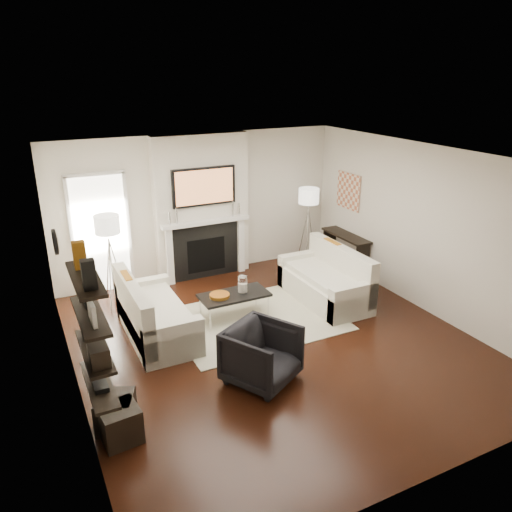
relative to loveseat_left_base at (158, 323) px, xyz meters
name	(u,v)px	position (x,y,z in m)	size (l,w,h in m)	color
room_envelope	(275,256)	(1.48, -0.95, 1.14)	(6.00, 6.00, 6.00)	black
chimney_breast	(202,208)	(1.48, 1.93, 1.14)	(1.80, 0.25, 2.70)	silver
fireplace_surround	(206,251)	(1.48, 1.79, 0.31)	(1.30, 0.02, 1.04)	black
firebox	(206,255)	(1.48, 1.79, 0.24)	(0.75, 0.02, 0.65)	black
mantel_pilaster_l	(170,256)	(0.76, 1.76, 0.34)	(0.12, 0.08, 1.10)	white
mantel_pilaster_r	(241,245)	(2.20, 1.76, 0.34)	(0.12, 0.08, 1.10)	white
mantel_shelf	(206,222)	(1.48, 1.74, 0.91)	(1.70, 0.18, 0.07)	white
tv_body	(204,187)	(1.48, 1.77, 1.57)	(1.20, 0.06, 0.70)	black
tv_screen	(205,187)	(1.48, 1.74, 1.57)	(1.10, 0.01, 0.62)	#BF723F
candlestick_l_tall	(177,216)	(0.93, 1.75, 1.09)	(0.04, 0.04, 0.30)	silver
candlestick_l_short	(170,218)	(0.80, 1.75, 1.06)	(0.04, 0.04, 0.24)	silver
candlestick_r_tall	(233,209)	(2.03, 1.75, 1.09)	(0.04, 0.04, 0.30)	silver
candlestick_r_short	(239,209)	(2.16, 1.75, 1.06)	(0.04, 0.04, 0.24)	silver
hallway_panel	(101,235)	(-0.37, 2.03, 0.84)	(0.90, 0.02, 2.10)	white
door_trim_l	(72,239)	(-0.85, 2.01, 0.84)	(0.06, 0.06, 2.16)	white
door_trim_r	(129,232)	(0.11, 2.01, 0.84)	(0.06, 0.06, 2.16)	white
door_trim_top	(94,174)	(-0.37, 2.01, 1.92)	(1.02, 0.06, 0.06)	white
rug	(255,320)	(1.53, -0.22, -0.20)	(2.60, 2.00, 0.01)	#B5B194
loveseat_left_base	(158,323)	(0.00, 0.00, 0.00)	(0.85, 1.80, 0.42)	silver
loveseat_left_back	(133,308)	(-0.33, 0.00, 0.32)	(0.18, 1.80, 0.80)	silver
loveseat_left_arm_n	(174,342)	(0.00, -0.81, 0.09)	(0.85, 0.18, 0.60)	silver
loveseat_left_arm_s	(143,297)	(0.00, 0.81, 0.09)	(0.85, 0.18, 0.60)	silver
loveseat_left_cushion	(160,306)	(0.05, 0.00, 0.26)	(0.63, 1.44, 0.10)	silver
pillow_left_orange	(127,288)	(-0.33, 0.30, 0.52)	(0.10, 0.42, 0.42)	#A56414
pillow_left_charcoal	(137,304)	(-0.33, -0.30, 0.51)	(0.10, 0.40, 0.40)	black
loveseat_right_base	(324,289)	(2.93, -0.08, 0.00)	(0.85, 1.80, 0.42)	silver
loveseat_right_back	(341,269)	(3.26, -0.08, 0.32)	(0.18, 1.80, 0.80)	silver
loveseat_right_arm_n	(353,302)	(2.93, -0.89, 0.09)	(0.85, 0.18, 0.60)	silver
loveseat_right_arm_s	(300,268)	(2.93, 0.73, 0.09)	(0.85, 0.18, 0.60)	silver
loveseat_right_cushion	(322,275)	(2.88, -0.08, 0.26)	(0.63, 1.44, 0.10)	silver
pillow_right_orange	(332,252)	(3.26, 0.22, 0.52)	(0.10, 0.42, 0.42)	#A56414
pillow_right_charcoal	(352,264)	(3.26, -0.38, 0.51)	(0.10, 0.40, 0.40)	black
coffee_table	(234,295)	(1.26, 0.00, 0.19)	(1.10, 0.55, 0.04)	black
coffee_leg_nw	(210,319)	(0.76, -0.22, -0.02)	(0.02, 0.02, 0.38)	silver
coffee_leg_ne	(268,306)	(1.76, -0.22, -0.02)	(0.02, 0.02, 0.38)	silver
coffee_leg_sw	(200,308)	(0.76, 0.22, -0.02)	(0.02, 0.02, 0.38)	silver
coffee_leg_se	(256,296)	(1.76, 0.22, -0.02)	(0.02, 0.02, 0.38)	silver
hurricane_glass	(243,284)	(1.41, 0.00, 0.35)	(0.15, 0.15, 0.26)	white
hurricane_candle	(243,288)	(1.41, 0.00, 0.29)	(0.11, 0.11, 0.17)	white
copper_bowl	(220,296)	(1.01, 0.00, 0.24)	(0.32, 0.32, 0.05)	#AF6A1D
armchair	(262,353)	(0.87, -1.74, 0.20)	(0.81, 0.75, 0.83)	black
lamp_left_post	(112,273)	(-0.37, 1.28, 0.39)	(0.02, 0.02, 1.20)	silver
lamp_left_shade	(107,224)	(-0.37, 1.28, 1.24)	(0.40, 0.40, 0.30)	white
lamp_left_leg_a	(119,272)	(-0.26, 1.28, 0.39)	(0.02, 0.02, 1.25)	silver
lamp_left_leg_b	(108,272)	(-0.43, 1.38, 0.39)	(0.02, 0.02, 1.25)	silver
lamp_left_leg_c	(110,276)	(-0.43, 1.19, 0.39)	(0.02, 0.02, 1.25)	silver
lamp_right_post	(307,237)	(3.53, 1.46, 0.39)	(0.02, 0.02, 1.20)	silver
lamp_right_shade	(309,196)	(3.53, 1.46, 1.24)	(0.40, 0.40, 0.30)	white
lamp_right_leg_a	(312,236)	(3.64, 1.46, 0.39)	(0.02, 0.02, 1.25)	silver
lamp_right_leg_b	(302,236)	(3.47, 1.56, 0.39)	(0.02, 0.02, 1.25)	silver
lamp_right_leg_c	(307,239)	(3.47, 1.37, 0.39)	(0.02, 0.02, 1.25)	silver
console_top	(346,236)	(4.05, 0.88, 0.52)	(0.35, 1.20, 0.04)	black
console_leg_n	(362,263)	(4.05, 0.33, 0.14)	(0.30, 0.04, 0.71)	black
console_leg_s	(329,245)	(4.05, 1.43, 0.14)	(0.30, 0.04, 0.71)	black
wall_art	(349,191)	(4.21, 1.10, 1.34)	(0.03, 0.70, 0.70)	tan
shelf_bottom	(99,384)	(-1.14, -1.95, 0.49)	(0.25, 1.00, 0.04)	black
shelf_lower	(95,351)	(-1.14, -1.95, 0.89)	(0.25, 1.00, 0.04)	black
shelf_upper	(90,316)	(-1.14, -1.95, 1.29)	(0.25, 1.00, 0.04)	black
shelf_top	(85,278)	(-1.14, -1.95, 1.69)	(0.25, 1.00, 0.04)	black
decor_magfile_a	(89,275)	(-1.14, -2.26, 1.85)	(0.12, 0.10, 0.28)	black
decor_magfile_b	(80,255)	(-1.14, -1.70, 1.85)	(0.12, 0.10, 0.28)	#A56414
decor_frame_a	(92,312)	(-1.14, -2.13, 1.42)	(0.04, 0.30, 0.22)	white
decor_frame_b	(85,297)	(-1.14, -1.72, 1.40)	(0.04, 0.22, 0.18)	black
decor_wine_rack	(99,355)	(-1.14, -2.25, 1.01)	(0.18, 0.25, 0.20)	black
decor_box_small	(90,332)	(-1.14, -1.68, 0.97)	(0.15, 0.12, 0.12)	black
decor_books	(101,386)	(-1.14, -2.05, 0.53)	(0.14, 0.20, 0.05)	black
decor_box_tall	(94,365)	(-1.14, -1.72, 0.60)	(0.10, 0.10, 0.18)	white
clock_rim	(55,242)	(-1.25, -0.05, 1.49)	(0.34, 0.34, 0.04)	black
clock_face	(57,242)	(-1.23, -0.05, 1.49)	(0.29, 0.29, 0.01)	white
ottoman_near	(116,412)	(-0.99, -1.81, -0.01)	(0.40, 0.40, 0.40)	black
ottoman_far	(120,424)	(-0.99, -2.03, -0.01)	(0.40, 0.40, 0.40)	black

